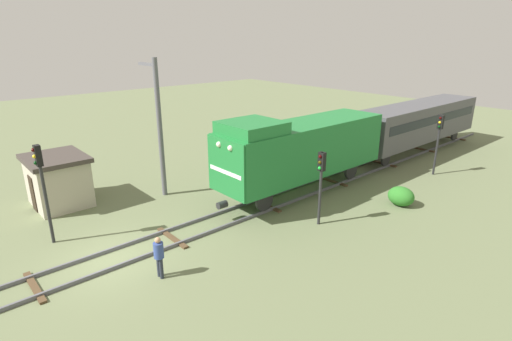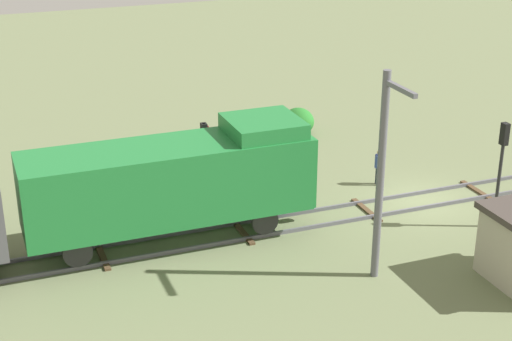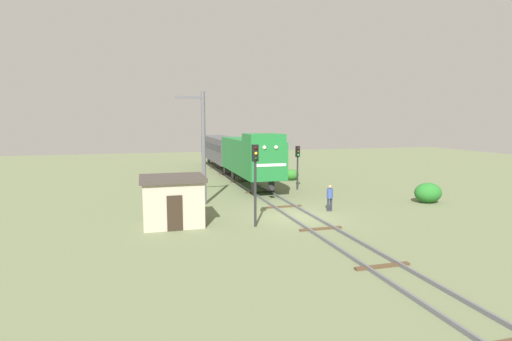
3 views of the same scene
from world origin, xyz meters
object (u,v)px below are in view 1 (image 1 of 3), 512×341
object	(u,v)px
passenger_car_leading	(418,120)
relay_hut	(58,180)
worker_near_track	(159,254)
traffic_signal_near	(42,177)
catenary_mast	(159,125)
traffic_signal_mid	(321,175)
traffic_signal_far	(439,134)
locomotive	(301,147)

from	to	relation	value
passenger_car_leading	relay_hut	bearing A→B (deg)	-107.12
worker_near_track	relay_hut	world-z (taller)	relay_hut
traffic_signal_near	catenary_mast	size ratio (longest dim) A/B	0.58
traffic_signal_mid	relay_hut	size ratio (longest dim) A/B	1.05
passenger_car_leading	worker_near_track	size ratio (longest dim) A/B	8.24
traffic_signal_far	relay_hut	distance (m)	23.05
traffic_signal_near	traffic_signal_far	world-z (taller)	traffic_signal_near
traffic_signal_far	traffic_signal_near	bearing A→B (deg)	-107.34
passenger_car_leading	traffic_signal_mid	bearing A→B (deg)	-77.73
traffic_signal_near	worker_near_track	size ratio (longest dim) A/B	2.65
passenger_car_leading	catenary_mast	xyz separation A→B (m)	(-5.06, -19.40, 1.58)
locomotive	traffic_signal_mid	distance (m)	4.11
locomotive	traffic_signal_near	bearing A→B (deg)	-104.21
locomotive	traffic_signal_far	size ratio (longest dim) A/B	2.90
passenger_car_leading	traffic_signal_far	world-z (taller)	traffic_signal_far
traffic_signal_far	relay_hut	bearing A→B (deg)	-118.85
locomotive	relay_hut	xyz separation A→B (m)	(-7.50, -11.01, -1.38)
traffic_signal_far	relay_hut	xyz separation A→B (m)	(-11.10, -20.15, -1.40)
traffic_signal_near	catenary_mast	distance (m)	6.90
passenger_car_leading	worker_near_track	distance (m)	23.85
traffic_signal_mid	relay_hut	distance (m)	14.01
catenary_mast	relay_hut	size ratio (longest dim) A/B	2.20
passenger_car_leading	traffic_signal_mid	size ratio (longest dim) A/B	3.82
worker_near_track	catenary_mast	xyz separation A→B (m)	(-7.46, 4.28, 3.10)
locomotive	catenary_mast	bearing A→B (deg)	-129.87
passenger_car_leading	traffic_signal_near	world-z (taller)	traffic_signal_near
passenger_car_leading	traffic_signal_near	xyz separation A→B (m)	(-3.20, -25.97, 0.59)
traffic_signal_near	relay_hut	xyz separation A→B (m)	(-4.30, 1.63, -1.72)
locomotive	traffic_signal_near	size ratio (longest dim) A/B	2.58
locomotive	traffic_signal_mid	xyz separation A→B (m)	(3.40, -2.29, -0.21)
locomotive	worker_near_track	world-z (taller)	locomotive
traffic_signal_mid	relay_hut	bearing A→B (deg)	-141.35
locomotive	traffic_signal_near	world-z (taller)	locomotive
traffic_signal_far	relay_hut	size ratio (longest dim) A/B	1.14
locomotive	worker_near_track	size ratio (longest dim) A/B	6.82
locomotive	traffic_signal_near	xyz separation A→B (m)	(-3.20, -12.64, 0.34)
traffic_signal_mid	catenary_mast	world-z (taller)	catenary_mast
traffic_signal_mid	worker_near_track	xyz separation A→B (m)	(-1.00, -8.05, -1.57)
traffic_signal_mid	worker_near_track	size ratio (longest dim) A/B	2.15
passenger_car_leading	relay_hut	distance (m)	25.50
traffic_signal_mid	passenger_car_leading	bearing A→B (deg)	102.27
traffic_signal_near	relay_hut	distance (m)	4.91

